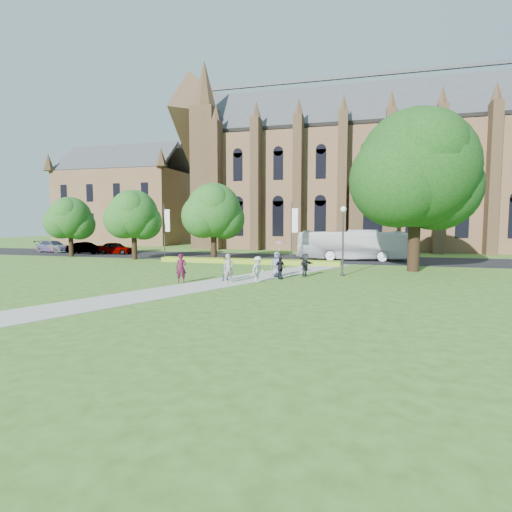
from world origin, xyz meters
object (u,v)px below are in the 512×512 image
(car_0, at_px, (116,248))
(pedestrian_0, at_px, (181,268))
(car_2, at_px, (53,246))
(car_1, at_px, (86,248))
(large_tree, at_px, (416,169))
(tour_coach, at_px, (352,245))
(streetlamp, at_px, (343,232))

(car_0, bearing_deg, pedestrian_0, -139.38)
(car_2, bearing_deg, car_1, -92.03)
(large_tree, distance_m, car_0, 35.93)
(large_tree, xyz_separation_m, tour_coach, (-5.26, 8.38, -6.75))
(car_2, bearing_deg, streetlamp, -100.55)
(large_tree, xyz_separation_m, car_1, (-38.00, 7.87, -7.61))
(streetlamp, height_order, car_0, streetlamp)
(tour_coach, bearing_deg, car_1, 86.63)
(streetlamp, relative_size, tour_coach, 0.46)
(large_tree, bearing_deg, car_2, 168.43)
(tour_coach, relative_size, car_2, 2.18)
(tour_coach, height_order, car_2, tour_coach)
(tour_coach, relative_size, car_0, 2.59)
(car_0, relative_size, car_1, 0.99)
(car_0, distance_m, car_2, 10.02)
(car_0, bearing_deg, large_tree, -106.77)
(tour_coach, xyz_separation_m, car_1, (-32.74, -0.52, -0.86))
(car_1, relative_size, pedestrian_0, 2.32)
(car_1, distance_m, pedestrian_0, 29.22)
(car_2, distance_m, pedestrian_0, 34.75)
(pedestrian_0, bearing_deg, tour_coach, 36.79)
(car_1, bearing_deg, car_0, -94.03)
(car_1, bearing_deg, streetlamp, -122.77)
(streetlamp, relative_size, pedestrian_0, 2.72)
(large_tree, relative_size, car_2, 2.51)
(car_0, distance_m, car_1, 3.94)
(tour_coach, bearing_deg, car_0, 85.67)
(tour_coach, distance_m, pedestrian_0, 21.99)
(car_1, bearing_deg, pedestrian_0, -142.10)
(large_tree, height_order, car_2, large_tree)
(car_0, relative_size, car_2, 0.84)
(car_2, bearing_deg, car_0, -84.78)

